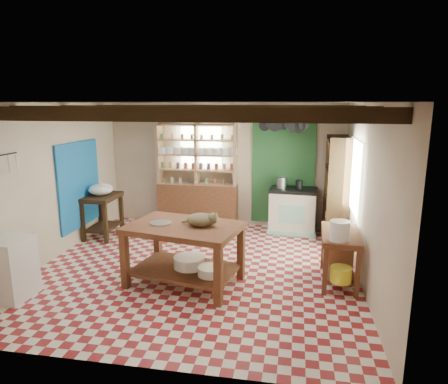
% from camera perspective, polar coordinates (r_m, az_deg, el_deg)
% --- Properties ---
extents(floor, '(5.00, 5.00, 0.02)m').
position_cam_1_polar(floor, '(6.54, -3.86, -10.86)').
color(floor, maroon).
rests_on(floor, ground).
extents(ceiling, '(5.00, 5.00, 0.02)m').
position_cam_1_polar(ceiling, '(6.01, -4.24, 12.65)').
color(ceiling, '#404045').
rests_on(ceiling, wall_back).
extents(wall_back, '(5.00, 0.04, 2.60)m').
position_cam_1_polar(wall_back, '(8.55, 0.05, 3.91)').
color(wall_back, beige).
rests_on(wall_back, floor).
extents(wall_front, '(5.00, 0.04, 2.60)m').
position_cam_1_polar(wall_front, '(3.86, -13.19, -7.30)').
color(wall_front, beige).
rests_on(wall_front, floor).
extents(wall_left, '(0.04, 5.00, 2.60)m').
position_cam_1_polar(wall_left, '(7.17, -23.82, 1.13)').
color(wall_left, beige).
rests_on(wall_left, floor).
extents(wall_right, '(0.04, 5.00, 2.60)m').
position_cam_1_polar(wall_right, '(6.05, 19.59, -0.47)').
color(wall_right, beige).
rests_on(wall_right, floor).
extents(ceiling_beams, '(5.00, 3.80, 0.15)m').
position_cam_1_polar(ceiling_beams, '(6.01, -4.22, 11.50)').
color(ceiling_beams, '#382413').
rests_on(ceiling_beams, ceiling).
extents(blue_wall_patch, '(0.04, 1.40, 1.60)m').
position_cam_1_polar(blue_wall_patch, '(7.94, -19.94, 1.00)').
color(blue_wall_patch, '#186BB8').
rests_on(blue_wall_patch, wall_left).
extents(green_wall_patch, '(1.30, 0.04, 2.30)m').
position_cam_1_polar(green_wall_patch, '(8.40, 8.45, 3.27)').
color(green_wall_patch, '#215329').
rests_on(green_wall_patch, wall_back).
extents(window_back, '(0.90, 0.02, 0.80)m').
position_cam_1_polar(window_back, '(8.58, -3.29, 6.61)').
color(window_back, beige).
rests_on(window_back, wall_back).
extents(window_right, '(0.02, 1.30, 1.20)m').
position_cam_1_polar(window_right, '(6.99, 18.21, 2.15)').
color(window_right, beige).
rests_on(window_right, wall_right).
extents(pot_rack, '(0.86, 0.12, 0.36)m').
position_cam_1_polar(pot_rack, '(7.88, 8.57, 9.47)').
color(pot_rack, black).
rests_on(pot_rack, ceiling).
extents(shelving_unit, '(1.70, 0.34, 2.20)m').
position_cam_1_polar(shelving_unit, '(8.51, -3.83, 2.47)').
color(shelving_unit, tan).
rests_on(shelving_unit, floor).
extents(tall_rack, '(0.40, 0.86, 2.00)m').
position_cam_1_polar(tall_rack, '(7.82, 15.78, 0.38)').
color(tall_rack, '#382413').
rests_on(tall_rack, floor).
extents(work_table, '(1.74, 1.33, 0.89)m').
position_cam_1_polar(work_table, '(5.89, -5.67, -8.85)').
color(work_table, brown).
rests_on(work_table, floor).
extents(stove, '(0.97, 0.70, 0.91)m').
position_cam_1_polar(stove, '(8.25, 9.82, -2.60)').
color(stove, silver).
rests_on(stove, floor).
extents(prep_table, '(0.58, 0.84, 0.84)m').
position_cam_1_polar(prep_table, '(8.21, -16.94, -3.29)').
color(prep_table, '#382413').
rests_on(prep_table, floor).
extents(white_cabinet, '(0.48, 0.57, 0.84)m').
position_cam_1_polar(white_cabinet, '(6.16, -28.12, -9.61)').
color(white_cabinet, white).
rests_on(white_cabinet, floor).
extents(right_counter, '(0.57, 1.08, 0.76)m').
position_cam_1_polar(right_counter, '(6.17, 16.15, -8.94)').
color(right_counter, brown).
rests_on(right_counter, floor).
extents(cat, '(0.42, 0.32, 0.19)m').
position_cam_1_polar(cat, '(5.65, -3.30, -3.97)').
color(cat, olive).
rests_on(cat, work_table).
extents(steel_tray, '(0.37, 0.37, 0.02)m').
position_cam_1_polar(steel_tray, '(5.86, -9.06, -4.37)').
color(steel_tray, '#A8A7AF').
rests_on(steel_tray, work_table).
extents(basin_large, '(0.54, 0.54, 0.16)m').
position_cam_1_polar(basin_large, '(5.96, -4.99, -9.92)').
color(basin_large, white).
rests_on(basin_large, work_table).
extents(basin_small, '(0.41, 0.41, 0.12)m').
position_cam_1_polar(basin_small, '(5.68, -1.97, -11.21)').
color(basin_small, white).
rests_on(basin_small, work_table).
extents(kettle_left, '(0.21, 0.21, 0.22)m').
position_cam_1_polar(kettle_left, '(8.15, 8.22, 1.34)').
color(kettle_left, '#A8A7AF').
rests_on(kettle_left, stove).
extents(kettle_right, '(0.15, 0.15, 0.18)m').
position_cam_1_polar(kettle_right, '(8.12, 10.67, 1.06)').
color(kettle_right, black).
rests_on(kettle_right, stove).
extents(enamel_bowl, '(0.46, 0.46, 0.23)m').
position_cam_1_polar(enamel_bowl, '(8.09, -17.18, 0.37)').
color(enamel_bowl, white).
rests_on(enamel_bowl, prep_table).
extents(white_bucket, '(0.28, 0.28, 0.27)m').
position_cam_1_polar(white_bucket, '(5.67, 16.16, -5.34)').
color(white_bucket, white).
rests_on(white_bucket, right_counter).
extents(wicker_basket, '(0.46, 0.37, 0.31)m').
position_cam_1_polar(wicker_basket, '(6.46, 15.98, -8.17)').
color(wicker_basket, '#A56742').
rests_on(wicker_basket, right_counter).
extents(yellow_tub, '(0.30, 0.30, 0.21)m').
position_cam_1_polar(yellow_tub, '(5.78, 16.36, -11.23)').
color(yellow_tub, yellow).
rests_on(yellow_tub, right_counter).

